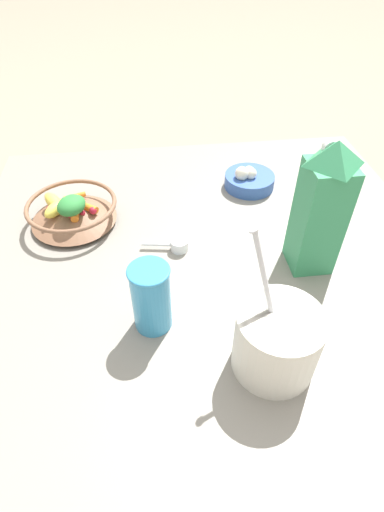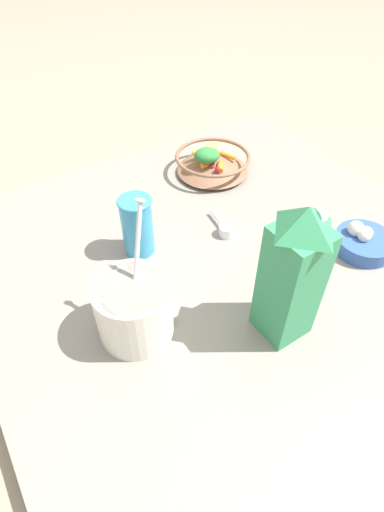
% 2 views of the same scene
% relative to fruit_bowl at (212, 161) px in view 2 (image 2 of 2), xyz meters
% --- Properties ---
extents(ground_plane, '(6.00, 6.00, 0.00)m').
position_rel_fruit_bowl_xyz_m(ground_plane, '(-0.29, 0.17, -0.08)').
color(ground_plane, gray).
extents(countertop, '(1.03, 1.03, 0.04)m').
position_rel_fruit_bowl_xyz_m(countertop, '(-0.29, 0.17, -0.06)').
color(countertop, gray).
rests_on(countertop, ground_plane).
extents(fruit_bowl, '(0.21, 0.21, 0.08)m').
position_rel_fruit_bowl_xyz_m(fruit_bowl, '(0.00, 0.00, 0.00)').
color(fruit_bowl, brown).
rests_on(fruit_bowl, countertop).
extents(milk_carton, '(0.08, 0.08, 0.28)m').
position_rel_fruit_bowl_xyz_m(milk_carton, '(-0.50, 0.20, 0.10)').
color(milk_carton, '#338C59').
rests_on(milk_carton, countertop).
extents(yogurt_tub, '(0.14, 0.14, 0.25)m').
position_rel_fruit_bowl_xyz_m(yogurt_tub, '(-0.36, 0.43, 0.03)').
color(yogurt_tub, silver).
rests_on(yogurt_tub, countertop).
extents(drinking_cup, '(0.07, 0.07, 0.14)m').
position_rel_fruit_bowl_xyz_m(drinking_cup, '(-0.17, 0.32, 0.04)').
color(drinking_cup, '#3893C6').
rests_on(drinking_cup, countertop).
extents(measuring_scoop, '(0.10, 0.04, 0.03)m').
position_rel_fruit_bowl_xyz_m(measuring_scoop, '(-0.23, 0.12, -0.02)').
color(measuring_scoop, white).
rests_on(measuring_scoop, countertop).
extents(garlic_bowl, '(0.13, 0.13, 0.06)m').
position_rel_fruit_bowl_xyz_m(garlic_bowl, '(-0.44, -0.10, -0.01)').
color(garlic_bowl, '#3356A3').
rests_on(garlic_bowl, countertop).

